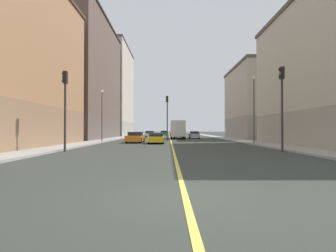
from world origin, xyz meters
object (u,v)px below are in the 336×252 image
(building_left_mid, at_px, (267,103))
(traffic_light_right_near, at_px, (65,99))
(car_green, at_px, (164,133))
(car_yellow, at_px, (156,138))
(street_lamp_left_near, at_px, (254,103))
(building_right_midblock, at_px, (77,79))
(building_right_distant, at_px, (108,92))
(car_orange, at_px, (136,137))
(car_maroon, at_px, (178,134))
(car_white, at_px, (150,134))
(car_black, at_px, (179,135))
(traffic_light_median_far, at_px, (167,112))
(street_lamp_right_near, at_px, (102,110))
(traffic_light_left_near, at_px, (282,97))
(car_silver, at_px, (194,135))
(box_truck, at_px, (178,129))

(building_left_mid, relative_size, traffic_light_right_near, 2.62)
(car_green, distance_m, car_yellow, 43.40)
(building_left_mid, height_order, traffic_light_right_near, building_left_mid)
(traffic_light_right_near, relative_size, street_lamp_left_near, 0.81)
(building_right_midblock, relative_size, building_right_distant, 0.99)
(street_lamp_left_near, xyz_separation_m, car_orange, (-13.41, 3.66, -3.92))
(car_yellow, distance_m, car_maroon, 28.27)
(car_green, relative_size, car_white, 1.02)
(street_lamp_left_near, bearing_deg, traffic_light_right_near, -151.04)
(car_black, bearing_deg, traffic_light_right_near, -107.77)
(building_right_distant, xyz_separation_m, traffic_light_median_far, (16.03, -32.05, -7.62))
(building_left_mid, distance_m, street_lamp_right_near, 27.92)
(building_right_midblock, height_order, car_orange, building_right_midblock)
(street_lamp_right_near, distance_m, car_green, 40.97)
(car_green, xyz_separation_m, car_maroon, (3.40, -15.36, -0.00))
(car_white, bearing_deg, traffic_light_left_near, -72.06)
(building_right_distant, relative_size, car_white, 5.94)
(building_left_mid, xyz_separation_m, car_silver, (-12.14, 3.34, -5.58))
(traffic_light_right_near, height_order, car_green, traffic_light_right_near)
(street_lamp_right_near, bearing_deg, car_white, 78.82)
(traffic_light_right_near, height_order, street_lamp_right_near, street_lamp_right_near)
(building_right_distant, relative_size, street_lamp_right_near, 3.57)
(traffic_light_right_near, bearing_deg, building_left_mid, 46.46)
(building_right_midblock, relative_size, traffic_light_right_near, 3.95)
(traffic_light_right_near, height_order, car_black, traffic_light_right_near)
(traffic_light_left_near, height_order, car_orange, traffic_light_left_near)
(street_lamp_left_near, relative_size, box_truck, 0.94)
(building_left_mid, distance_m, traffic_light_median_far, 18.59)
(building_right_midblock, bearing_deg, traffic_light_median_far, -26.54)
(traffic_light_median_far, height_order, car_maroon, traffic_light_median_far)
(building_left_mid, relative_size, car_black, 3.70)
(car_silver, height_order, box_truck, box_truck)
(car_orange, relative_size, car_green, 1.05)
(traffic_light_left_near, xyz_separation_m, car_green, (-9.57, 54.92, -3.37))
(traffic_light_left_near, bearing_deg, car_yellow, 130.29)
(building_left_mid, relative_size, traffic_light_left_near, 2.48)
(building_right_distant, xyz_separation_m, car_yellow, (14.76, -39.38, -11.20))
(traffic_light_left_near, bearing_deg, traffic_light_right_near, 180.00)
(traffic_light_left_near, bearing_deg, car_green, 99.88)
(building_right_midblock, distance_m, car_white, 19.30)
(street_lamp_left_near, relative_size, car_silver, 1.74)
(car_maroon, bearing_deg, car_yellow, -97.32)
(traffic_light_left_near, xyz_separation_m, car_maroon, (-6.17, 39.56, -3.37))
(building_right_distant, bearing_deg, building_right_midblock, -90.00)
(street_lamp_right_near, bearing_deg, building_right_distant, 101.85)
(box_truck, bearing_deg, car_black, 83.37)
(building_right_distant, height_order, car_black, building_right_distant)
(building_right_midblock, bearing_deg, building_left_mid, -1.74)
(car_silver, height_order, car_yellow, car_silver)
(building_left_mid, distance_m, building_right_distant, 41.91)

